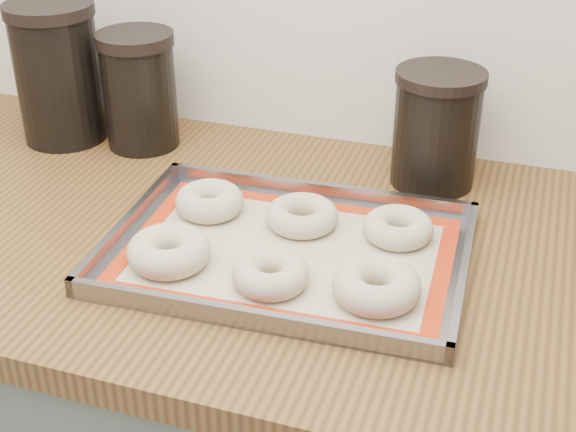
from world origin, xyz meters
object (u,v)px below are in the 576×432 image
(baking_tray, at_px, (288,251))
(bagel_front_left, at_px, (169,251))
(bagel_front_right, at_px, (376,286))
(bagel_back_mid, at_px, (302,215))
(canister_right, at_px, (436,128))
(canister_mid, at_px, (139,90))
(bagel_front_mid, at_px, (271,274))
(canister_left, at_px, (58,72))
(bagel_back_left, at_px, (210,201))
(bagel_back_right, at_px, (398,228))

(baking_tray, height_order, bagel_front_left, bagel_front_left)
(bagel_front_right, bearing_deg, baking_tray, 154.15)
(bagel_back_mid, bearing_deg, canister_right, 53.50)
(bagel_back_mid, distance_m, canister_mid, 0.39)
(bagel_front_mid, bearing_deg, canister_left, 146.86)
(bagel_front_left, xyz_separation_m, bagel_back_left, (-0.00, 0.14, -0.00))
(baking_tray, bearing_deg, canister_mid, 143.19)
(baking_tray, bearing_deg, bagel_back_mid, 93.00)
(bagel_front_right, height_order, canister_mid, canister_mid)
(bagel_back_right, bearing_deg, bagel_front_left, -149.52)
(bagel_front_right, xyz_separation_m, bagel_back_left, (-0.27, 0.13, -0.00))
(baking_tray, distance_m, bagel_back_right, 0.15)
(bagel_front_right, distance_m, canister_mid, 0.57)
(bagel_front_mid, distance_m, bagel_back_mid, 0.15)
(bagel_front_left, xyz_separation_m, bagel_front_mid, (0.14, -0.00, -0.00))
(bagel_front_left, height_order, bagel_front_right, same)
(bagel_back_left, distance_m, bagel_back_mid, 0.14)
(baking_tray, height_order, canister_right, canister_right)
(bagel_back_right, bearing_deg, canister_mid, 159.74)
(canister_left, xyz_separation_m, canister_mid, (0.14, 0.02, -0.02))
(canister_right, bearing_deg, bagel_back_right, -94.27)
(baking_tray, relative_size, bagel_back_left, 4.91)
(bagel_front_mid, relative_size, canister_right, 0.53)
(canister_left, height_order, canister_mid, canister_left)
(bagel_front_mid, distance_m, canister_right, 0.38)
(baking_tray, xyz_separation_m, canister_left, (-0.48, 0.24, 0.11))
(canister_mid, xyz_separation_m, canister_right, (0.48, 0.01, -0.01))
(baking_tray, bearing_deg, bagel_front_right, -25.85)
(canister_right, bearing_deg, bagel_back_mid, -126.50)
(bagel_back_right, relative_size, canister_right, 0.53)
(baking_tray, xyz_separation_m, bagel_back_right, (0.13, 0.08, 0.01))
(bagel_front_left, relative_size, bagel_front_mid, 1.12)
(bagel_back_left, height_order, canister_left, canister_left)
(bagel_back_mid, height_order, bagel_back_right, same)
(canister_right, bearing_deg, bagel_front_mid, -111.79)
(bagel_back_mid, height_order, canister_right, canister_right)
(baking_tray, relative_size, bagel_front_mid, 5.00)
(baking_tray, xyz_separation_m, canister_right, (0.14, 0.27, 0.08))
(bagel_back_right, distance_m, canister_mid, 0.50)
(bagel_front_right, bearing_deg, bagel_front_left, -178.00)
(bagel_back_mid, relative_size, canister_mid, 0.52)
(bagel_front_left, height_order, canister_left, canister_left)
(canister_mid, bearing_deg, bagel_back_right, -20.26)
(bagel_front_mid, bearing_deg, canister_right, 68.21)
(bagel_front_right, bearing_deg, canister_right, 88.22)
(baking_tray, height_order, canister_left, canister_left)
(bagel_back_left, bearing_deg, canister_right, 35.77)
(bagel_front_left, height_order, bagel_back_mid, bagel_front_left)
(bagel_back_left, relative_size, bagel_back_right, 1.02)
(bagel_back_mid, height_order, canister_mid, canister_mid)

